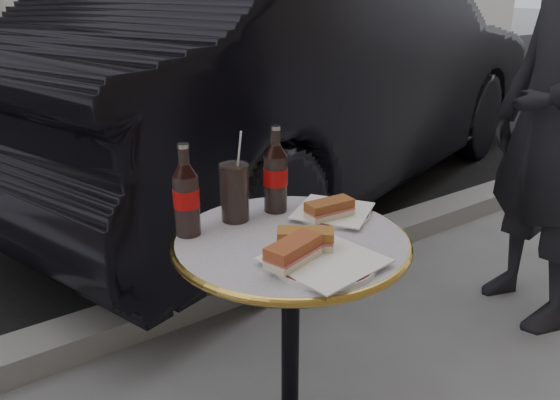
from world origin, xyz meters
TOP-DOWN VIEW (x-y plane):
  - curb at (0.00, 0.90)m, footprint 40.00×0.20m
  - bistro_table at (0.00, 0.00)m, footprint 0.62×0.62m
  - plate_left at (-0.03, -0.17)m, footprint 0.25×0.25m
  - plate_right at (0.19, 0.05)m, footprint 0.28×0.28m
  - sandwich_left_a at (-0.10, -0.14)m, footprint 0.16×0.11m
  - sandwich_left_b at (-0.03, -0.10)m, footprint 0.15×0.13m
  - sandwich_right at (0.15, 0.02)m, footprint 0.14×0.07m
  - cola_bottle_left at (-0.21, 0.17)m, footprint 0.08×0.08m
  - cola_bottle_right at (0.07, 0.17)m, footprint 0.08×0.08m
  - cola_glass at (-0.06, 0.18)m, footprint 0.10×0.10m
  - parked_car at (1.64, 1.93)m, footprint 2.94×4.94m
  - pedestrian at (1.33, 0.05)m, footprint 0.58×0.71m

SIDE VIEW (x-z plane):
  - curb at x=0.00m, z-range -0.01..0.11m
  - bistro_table at x=0.00m, z-range 0.00..0.73m
  - plate_right at x=0.19m, z-range 0.73..0.74m
  - plate_left at x=-0.03m, z-range 0.73..0.75m
  - sandwich_right at x=0.15m, z-range 0.74..0.79m
  - parked_car at x=1.64m, z-range 0.00..1.54m
  - sandwich_left_b at x=-0.03m, z-range 0.75..0.79m
  - sandwich_left_a at x=-0.10m, z-range 0.75..0.80m
  - cola_glass at x=-0.06m, z-range 0.73..0.90m
  - pedestrian at x=1.33m, z-range 0.00..1.69m
  - cola_bottle_left at x=-0.21m, z-range 0.73..0.98m
  - cola_bottle_right at x=0.07m, z-range 0.73..0.99m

